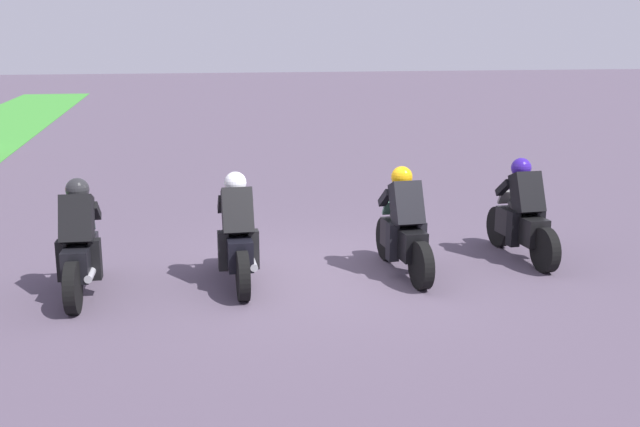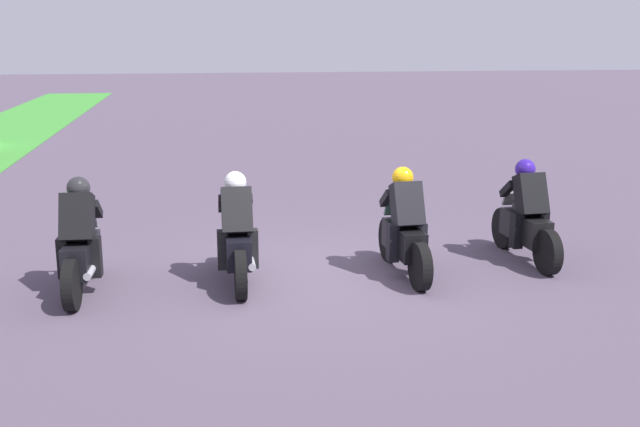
{
  "view_description": "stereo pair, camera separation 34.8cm",
  "coord_description": "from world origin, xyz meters",
  "px_view_note": "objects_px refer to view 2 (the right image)",
  "views": [
    {
      "loc": [
        -9.99,
        2.02,
        3.27
      ],
      "look_at": [
        -0.1,
        0.04,
        0.9
      ],
      "focal_mm": 42.56,
      "sensor_mm": 36.0,
      "label": 1
    },
    {
      "loc": [
        -10.05,
        1.67,
        3.27
      ],
      "look_at": [
        -0.1,
        0.04,
        0.9
      ],
      "focal_mm": 42.56,
      "sensor_mm": 36.0,
      "label": 2
    }
  ],
  "objects_px": {
    "rider_lane_b": "(404,231)",
    "rider_lane_c": "(237,238)",
    "rider_lane_d": "(81,246)",
    "rider_lane_a": "(526,220)"
  },
  "relations": [
    {
      "from": "rider_lane_b",
      "to": "rider_lane_c",
      "type": "relative_size",
      "value": 1.0
    },
    {
      "from": "rider_lane_b",
      "to": "rider_lane_d",
      "type": "height_order",
      "value": "same"
    },
    {
      "from": "rider_lane_b",
      "to": "rider_lane_d",
      "type": "distance_m",
      "value": 4.33
    },
    {
      "from": "rider_lane_a",
      "to": "rider_lane_b",
      "type": "xyz_separation_m",
      "value": [
        -0.36,
        1.96,
        0.0
      ]
    },
    {
      "from": "rider_lane_a",
      "to": "rider_lane_c",
      "type": "relative_size",
      "value": 1.0
    },
    {
      "from": "rider_lane_a",
      "to": "rider_lane_b",
      "type": "height_order",
      "value": "same"
    },
    {
      "from": "rider_lane_a",
      "to": "rider_lane_d",
      "type": "distance_m",
      "value": 6.3
    },
    {
      "from": "rider_lane_b",
      "to": "rider_lane_d",
      "type": "relative_size",
      "value": 1.0
    },
    {
      "from": "rider_lane_c",
      "to": "rider_lane_d",
      "type": "xyz_separation_m",
      "value": [
        -0.06,
        2.02,
        0.0
      ]
    },
    {
      "from": "rider_lane_c",
      "to": "rider_lane_d",
      "type": "bearing_deg",
      "value": 92.07
    }
  ]
}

